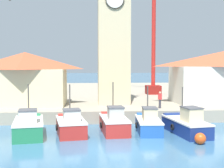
# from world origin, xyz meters

# --- Properties ---
(ground_plane) EXTENTS (300.00, 300.00, 0.00)m
(ground_plane) POSITION_xyz_m (0.00, 0.00, 0.00)
(ground_plane) COLOR #386689
(quay_wharf) EXTENTS (120.00, 40.00, 1.15)m
(quay_wharf) POSITION_xyz_m (0.00, 28.39, 0.57)
(quay_wharf) COLOR #9E937F
(quay_wharf) RESTS_ON ground
(fishing_boat_far_left) EXTENTS (2.84, 4.96, 3.89)m
(fishing_boat_far_left) POSITION_xyz_m (-6.31, 4.08, 0.76)
(fishing_boat_far_left) COLOR #237A4C
(fishing_boat_far_left) RESTS_ON ground
(fishing_boat_left_outer) EXTENTS (2.73, 4.57, 3.85)m
(fishing_boat_left_outer) POSITION_xyz_m (-3.19, 4.53, 0.73)
(fishing_boat_left_outer) COLOR #AD2823
(fishing_boat_left_outer) RESTS_ON ground
(fishing_boat_left_inner) EXTENTS (2.29, 4.77, 3.97)m
(fishing_boat_left_inner) POSITION_xyz_m (0.22, 5.07, 0.76)
(fishing_boat_left_inner) COLOR #AD2823
(fishing_boat_left_inner) RESTS_ON ground
(fishing_boat_mid_left) EXTENTS (2.05, 4.60, 3.65)m
(fishing_boat_mid_left) POSITION_xyz_m (2.96, 4.95, 0.71)
(fishing_boat_mid_left) COLOR #2356A8
(fishing_boat_mid_left) RESTS_ON ground
(fishing_boat_center) EXTENTS (2.79, 5.46, 3.61)m
(fishing_boat_center) POSITION_xyz_m (5.79, 4.13, 0.74)
(fishing_boat_center) COLOR navy
(fishing_boat_center) RESTS_ON ground
(clock_tower) EXTENTS (3.80, 3.80, 17.27)m
(clock_tower) POSITION_xyz_m (0.83, 13.91, 9.40)
(clock_tower) COLOR beige
(clock_tower) RESTS_ON quay_wharf
(warehouse_left) EXTENTS (8.62, 5.53, 5.49)m
(warehouse_left) POSITION_xyz_m (-8.43, 13.44, 3.97)
(warehouse_left) COLOR beige
(warehouse_left) RESTS_ON quay_wharf
(warehouse_right) EXTENTS (11.36, 6.34, 5.69)m
(warehouse_right) POSITION_xyz_m (13.05, 13.84, 4.05)
(warehouse_right) COLOR silver
(warehouse_right) RESTS_ON quay_wharf
(port_crane_far) EXTENTS (5.85, 9.20, 20.51)m
(port_crane_far) POSITION_xyz_m (6.98, 23.97, 9.32)
(port_crane_far) COLOR maroon
(port_crane_far) RESTS_ON quay_wharf
(mooring_buoy) EXTENTS (0.78, 0.78, 0.78)m
(mooring_buoy) POSITION_xyz_m (5.80, 1.00, 0.39)
(mooring_buoy) COLOR #E54C19
(mooring_buoy) RESTS_ON ground
(dock_worker_near_tower) EXTENTS (0.34, 0.22, 1.62)m
(dock_worker_near_tower) POSITION_xyz_m (5.05, 10.13, 1.99)
(dock_worker_near_tower) COLOR #33333D
(dock_worker_near_tower) RESTS_ON quay_wharf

